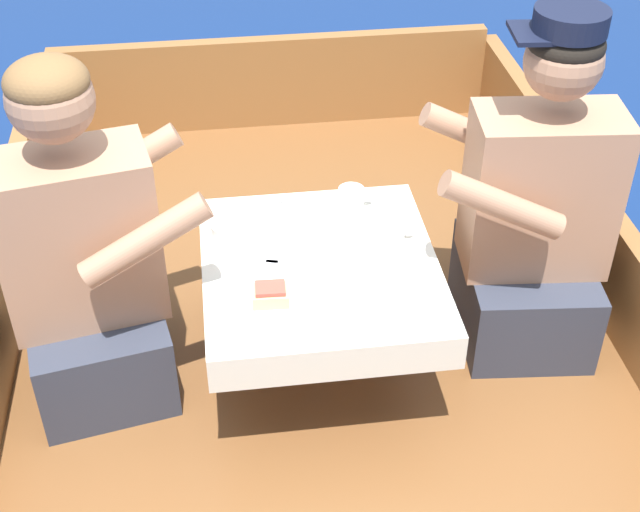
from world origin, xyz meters
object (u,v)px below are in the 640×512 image
(sandwich, at_px, (270,294))
(coffee_cup_starboard, at_px, (391,232))
(person_port, at_px, (86,266))
(person_starboard, at_px, (534,218))
(coffee_cup_port, at_px, (352,197))

(sandwich, relative_size, coffee_cup_starboard, 0.89)
(person_port, height_order, person_starboard, person_starboard)
(person_port, height_order, sandwich, person_port)
(person_starboard, height_order, coffee_cup_port, person_starboard)
(person_starboard, bearing_deg, coffee_cup_port, -14.78)
(sandwich, relative_size, coffee_cup_port, 0.92)
(person_starboard, relative_size, coffee_cup_starboard, 9.51)
(coffee_cup_starboard, bearing_deg, person_port, -176.62)
(coffee_cup_port, bearing_deg, person_starboard, -20.08)
(person_port, xyz_separation_m, person_starboard, (1.24, 0.05, 0.01))
(person_port, bearing_deg, coffee_cup_starboard, -7.45)
(person_port, distance_m, coffee_cup_starboard, 0.83)
(coffee_cup_starboard, bearing_deg, sandwich, -147.06)
(person_starboard, relative_size, coffee_cup_port, 9.80)
(person_starboard, distance_m, coffee_cup_port, 0.52)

